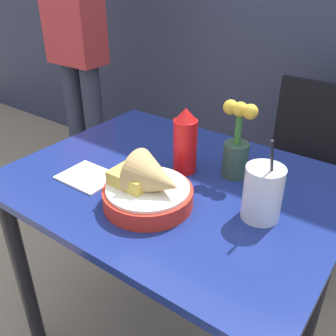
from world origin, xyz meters
name	(u,v)px	position (x,y,z in m)	size (l,w,h in m)	color
dining_table	(174,214)	(0.00, 0.00, 0.61)	(0.94, 0.73, 0.73)	navy
chair_far_window	(307,160)	(0.16, 0.81, 0.50)	(0.40, 0.40, 0.83)	black
food_basket	(150,188)	(0.03, -0.14, 0.78)	(0.23, 0.23, 0.15)	red
ketchup_bottle	(185,141)	(-0.01, 0.06, 0.83)	(0.07, 0.07, 0.20)	red
drink_cup	(262,195)	(0.27, -0.02, 0.80)	(0.09, 0.09, 0.22)	silver
flower_vase	(237,146)	(0.13, 0.12, 0.83)	(0.10, 0.07, 0.23)	#2D4738
napkin	(88,177)	(-0.21, -0.14, 0.74)	(0.16, 0.13, 0.01)	white
person_standing	(75,37)	(-1.14, 0.66, 0.91)	(0.32, 0.18, 1.59)	#2D3347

